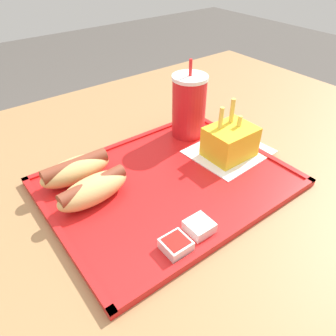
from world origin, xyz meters
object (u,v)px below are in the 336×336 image
Objects in this scene: soda_cup at (189,106)px; sauce_cup_ketchup at (176,245)px; hot_dog_far at (76,169)px; fries_carton at (230,142)px; hot_dog_near at (93,189)px; sauce_cup_mayo at (199,226)px.

soda_cup is 4.34× the size of sauce_cup_ketchup.
hot_dog_far is at bearing 100.67° from sauce_cup_ketchup.
sauce_cup_ketchup is at bearing -152.18° from fries_carton.
fries_carton is (0.29, -0.04, 0.01)m from hot_dog_near.
sauce_cup_mayo is at bearing -59.29° from hot_dog_near.
hot_dog_far is 0.25m from sauce_cup_ketchup.
soda_cup is at bearing 15.39° from hot_dog_near.
soda_cup reaches higher than hot_dog_near.
sauce_cup_mayo is (0.10, -0.17, -0.02)m from hot_dog_near.
fries_carton is at bearing 32.52° from sauce_cup_mayo.
sauce_cup_mayo is at bearing 7.28° from sauce_cup_ketchup.
fries_carton is at bearing 27.82° from sauce_cup_ketchup.
soda_cup is at bearing 94.67° from fries_carton.
fries_carton is (0.01, -0.12, -0.04)m from soda_cup.
hot_dog_far reaches higher than sauce_cup_ketchup.
sauce_cup_mayo and sauce_cup_ketchup have the same top height.
fries_carton reaches higher than hot_dog_near.
soda_cup reaches higher than fries_carton.
hot_dog_near reaches higher than sauce_cup_mayo.
soda_cup is at bearing 1.18° from hot_dog_far.
hot_dog_far is 1.16× the size of fries_carton.
sauce_cup_ketchup is at bearing -133.13° from soda_cup.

